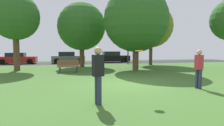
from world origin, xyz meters
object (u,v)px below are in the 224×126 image
(birch_tree_lone, at_px, (136,20))
(maple_tree_far, at_px, (151,26))
(parked_car_red, at_px, (18,59))
(parked_car_grey, at_px, (68,58))
(maple_tree_near, at_px, (82,27))
(person_catcher, at_px, (199,67))
(park_bench, at_px, (68,66))
(oak_tree_left, at_px, (15,17))
(street_lamp_post, at_px, (128,45))
(person_thrower, at_px, (98,73))
(parked_car_black, at_px, (112,57))
(frisbee_disc, at_px, (139,51))

(birch_tree_lone, bearing_deg, maple_tree_far, 52.34)
(parked_car_red, bearing_deg, parked_car_grey, -1.07)
(maple_tree_near, distance_m, person_catcher, 12.92)
(maple_tree_far, relative_size, birch_tree_lone, 0.98)
(person_catcher, bearing_deg, parked_car_red, -72.75)
(maple_tree_near, distance_m, parked_car_red, 9.67)
(birch_tree_lone, bearing_deg, park_bench, -174.46)
(oak_tree_left, distance_m, parked_car_red, 8.97)
(person_catcher, distance_m, street_lamp_post, 13.84)
(maple_tree_far, xyz_separation_m, person_thrower, (-8.06, -13.45, -3.30))
(maple_tree_near, bearing_deg, parked_car_grey, 104.28)
(maple_tree_near, xyz_separation_m, park_bench, (-1.35, -4.77, -3.50))
(oak_tree_left, bearing_deg, street_lamp_post, 21.85)
(maple_tree_near, xyz_separation_m, parked_car_red, (-7.25, 5.46, -3.34))
(maple_tree_near, distance_m, street_lamp_post, 5.99)
(oak_tree_left, bearing_deg, park_bench, -29.40)
(maple_tree_far, distance_m, parked_car_grey, 10.90)
(maple_tree_near, relative_size, park_bench, 3.96)
(street_lamp_post, bearing_deg, maple_tree_far, -36.17)
(birch_tree_lone, relative_size, parked_car_black, 1.51)
(parked_car_red, bearing_deg, birch_tree_lone, -40.56)
(birch_tree_lone, bearing_deg, street_lamp_post, 77.42)
(maple_tree_near, xyz_separation_m, person_thrower, (-0.48, -13.18, -2.99))
(maple_tree_near, bearing_deg, frisbee_disc, -85.53)
(maple_tree_near, distance_m, person_thrower, 13.53)
(oak_tree_left, relative_size, person_thrower, 3.53)
(birch_tree_lone, height_order, person_thrower, birch_tree_lone)
(maple_tree_far, xyz_separation_m, frisbee_disc, (-6.58, -13.03, -2.65))
(birch_tree_lone, xyz_separation_m, frisbee_disc, (-3.09, -8.51, -2.50))
(park_bench, bearing_deg, frisbee_disc, 106.36)
(parked_car_grey, bearing_deg, parked_car_black, 4.73)
(person_catcher, height_order, park_bench, person_catcher)
(person_thrower, height_order, street_lamp_post, street_lamp_post)
(person_catcher, xyz_separation_m, street_lamp_post, (1.36, 13.71, 1.33))
(oak_tree_left, bearing_deg, parked_car_grey, 63.00)
(oak_tree_left, height_order, birch_tree_lone, birch_tree_lone)
(maple_tree_near, relative_size, person_catcher, 3.79)
(parked_car_red, distance_m, park_bench, 11.81)
(street_lamp_post, bearing_deg, parked_car_black, 103.02)
(oak_tree_left, bearing_deg, maple_tree_near, 25.06)
(maple_tree_near, distance_m, frisbee_disc, 13.01)
(frisbee_disc, bearing_deg, maple_tree_far, 63.22)
(oak_tree_left, bearing_deg, birch_tree_lone, -10.41)
(parked_car_grey, xyz_separation_m, park_bench, (0.01, -10.12, -0.20))
(person_thrower, bearing_deg, person_catcher, 0.00)
(parked_car_grey, relative_size, street_lamp_post, 0.89)
(birch_tree_lone, distance_m, person_thrower, 10.52)
(maple_tree_far, bearing_deg, maple_tree_near, -177.96)
(frisbee_disc, relative_size, parked_car_grey, 0.08)
(frisbee_disc, height_order, parked_car_red, frisbee_disc)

